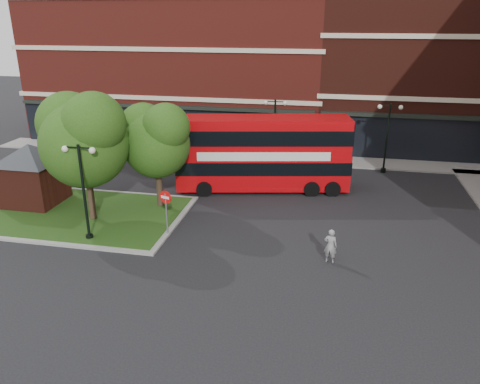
% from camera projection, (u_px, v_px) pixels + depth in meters
% --- Properties ---
extents(ground, '(120.00, 120.00, 0.00)m').
position_uv_depth(ground, '(193.00, 252.00, 22.53)').
color(ground, black).
rests_on(ground, ground).
extents(pavement_far, '(44.00, 3.00, 0.12)m').
position_uv_depth(pavement_far, '(252.00, 156.00, 37.63)').
color(pavement_far, slate).
rests_on(pavement_far, ground).
extents(terrace_far_left, '(26.00, 12.00, 14.00)m').
position_uv_depth(terrace_far_left, '(183.00, 57.00, 43.53)').
color(terrace_far_left, maroon).
rests_on(terrace_far_left, ground).
extents(terrace_far_right, '(18.00, 12.00, 16.00)m').
position_uv_depth(terrace_far_right, '(433.00, 50.00, 39.09)').
color(terrace_far_right, '#471911').
rests_on(terrace_far_right, ground).
extents(traffic_island, '(12.60, 7.60, 0.15)m').
position_uv_depth(traffic_island, '(74.00, 213.00, 26.74)').
color(traffic_island, gray).
rests_on(traffic_island, ground).
extents(kiosk, '(6.51, 6.51, 3.60)m').
position_uv_depth(kiosk, '(31.00, 168.00, 27.42)').
color(kiosk, '#471911').
rests_on(kiosk, traffic_island).
extents(tree_island_west, '(5.40, 4.71, 7.21)m').
position_uv_depth(tree_island_west, '(83.00, 136.00, 24.42)').
color(tree_island_west, '#2D2116').
rests_on(tree_island_west, ground).
extents(tree_island_east, '(4.46, 3.90, 6.29)m').
position_uv_depth(tree_island_east, '(155.00, 137.00, 26.33)').
color(tree_island_east, '#2D2116').
rests_on(tree_island_east, ground).
extents(lamp_island, '(1.72, 0.36, 5.00)m').
position_uv_depth(lamp_island, '(83.00, 188.00, 22.73)').
color(lamp_island, black).
rests_on(lamp_island, ground).
extents(lamp_far_left, '(1.72, 0.36, 5.00)m').
position_uv_depth(lamp_far_left, '(275.00, 129.00, 34.45)').
color(lamp_far_left, black).
rests_on(lamp_far_left, ground).
extents(lamp_far_right, '(1.72, 0.36, 5.00)m').
position_uv_depth(lamp_far_right, '(387.00, 134.00, 32.96)').
color(lamp_far_right, black).
rests_on(lamp_far_right, ground).
extents(bus, '(11.20, 4.62, 4.17)m').
position_uv_depth(bus, '(263.00, 149.00, 29.72)').
color(bus, '#B1070B').
rests_on(bus, ground).
extents(woman, '(0.68, 0.52, 1.65)m').
position_uv_depth(woman, '(331.00, 246.00, 21.34)').
color(woman, gray).
rests_on(woman, ground).
extents(car_silver, '(4.64, 2.38, 1.51)m').
position_uv_depth(car_silver, '(215.00, 153.00, 36.03)').
color(car_silver, silver).
rests_on(car_silver, ground).
extents(car_white, '(4.22, 1.62, 1.37)m').
position_uv_depth(car_white, '(312.00, 154.00, 36.07)').
color(car_white, white).
rests_on(car_white, ground).
extents(no_entry_sign, '(0.66, 0.26, 2.46)m').
position_uv_depth(no_entry_sign, '(166.00, 204.00, 23.62)').
color(no_entry_sign, slate).
rests_on(no_entry_sign, ground).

